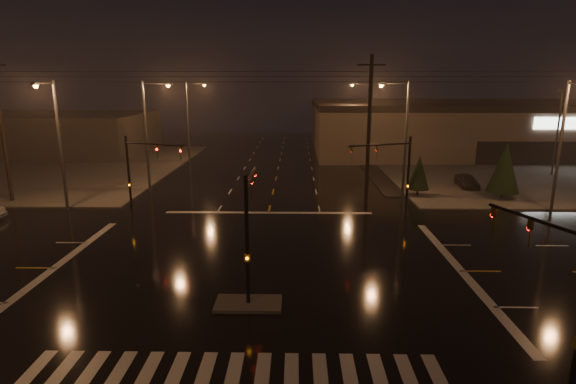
{
  "coord_description": "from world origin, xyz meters",
  "views": [
    {
      "loc": [
        2.13,
        -22.49,
        9.73
      ],
      "look_at": [
        1.62,
        5.45,
        3.0
      ],
      "focal_mm": 28.0,
      "sensor_mm": 36.0,
      "label": 1
    }
  ],
  "objects": [
    {
      "name": "ground",
      "position": [
        0.0,
        0.0,
        0.0
      ],
      "size": [
        140.0,
        140.0,
        0.0
      ],
      "primitive_type": "plane",
      "color": "black",
      "rests_on": "ground"
    },
    {
      "name": "sidewalk_ne",
      "position": [
        30.0,
        30.0,
        0.06
      ],
      "size": [
        36.0,
        36.0,
        0.12
      ],
      "primitive_type": "cube",
      "color": "#47443F",
      "rests_on": "ground"
    },
    {
      "name": "sidewalk_nw",
      "position": [
        -30.0,
        30.0,
        0.06
      ],
      "size": [
        36.0,
        36.0,
        0.12
      ],
      "primitive_type": "cube",
      "color": "#47443F",
      "rests_on": "ground"
    },
    {
      "name": "median_island",
      "position": [
        0.0,
        -4.0,
        0.07
      ],
      "size": [
        3.0,
        1.6,
        0.15
      ],
      "primitive_type": "cube",
      "color": "#47443F",
      "rests_on": "ground"
    },
    {
      "name": "crosswalk",
      "position": [
        0.0,
        -9.0,
        0.01
      ],
      "size": [
        15.0,
        2.6,
        0.01
      ],
      "primitive_type": "cube",
      "color": "beige",
      "rests_on": "ground"
    },
    {
      "name": "stop_bar_far",
      "position": [
        0.0,
        11.0,
        0.01
      ],
      "size": [
        16.0,
        0.5,
        0.01
      ],
      "primitive_type": "cube",
      "color": "beige",
      "rests_on": "ground"
    },
    {
      "name": "retail_building",
      "position": [
        35.0,
        45.99,
        3.84
      ],
      "size": [
        60.2,
        28.3,
        7.2
      ],
      "color": "brown",
      "rests_on": "ground"
    },
    {
      "name": "commercial_block",
      "position": [
        -35.0,
        42.0,
        2.8
      ],
      "size": [
        30.0,
        18.0,
        5.6
      ],
      "primitive_type": "cube",
      "color": "#3C3734",
      "rests_on": "ground"
    },
    {
      "name": "signal_mast_median",
      "position": [
        0.0,
        -3.07,
        3.75
      ],
      "size": [
        0.25,
        4.59,
        6.0
      ],
      "color": "black",
      "rests_on": "ground"
    },
    {
      "name": "signal_mast_ne",
      "position": [
        9.5,
        10.14,
        3.79
      ],
      "size": [
        4.84,
        1.86,
        6.0
      ],
      "color": "black",
      "rests_on": "ground"
    },
    {
      "name": "signal_mast_nw",
      "position": [
        -9.5,
        10.14,
        3.79
      ],
      "size": [
        4.84,
        1.86,
        6.0
      ],
      "color": "black",
      "rests_on": "ground"
    },
    {
      "name": "signal_mast_se",
      "position": [
        10.23,
        -9.75,
        3.71
      ],
      "size": [
        1.55,
        3.87,
        6.0
      ],
      "color": "black",
      "rests_on": "ground"
    },
    {
      "name": "streetlight_1",
      "position": [
        -11.18,
        18.0,
        5.8
      ],
      "size": [
        2.77,
        0.32,
        10.0
      ],
      "color": "#38383A",
      "rests_on": "ground"
    },
    {
      "name": "streetlight_2",
      "position": [
        -11.18,
        34.0,
        5.8
      ],
      "size": [
        2.77,
        0.32,
        10.0
      ],
      "color": "#38383A",
      "rests_on": "ground"
    },
    {
      "name": "streetlight_3",
      "position": [
        11.18,
        16.0,
        5.8
      ],
      "size": [
        2.77,
        0.32,
        10.0
      ],
      "color": "#38383A",
      "rests_on": "ground"
    },
    {
      "name": "streetlight_4",
      "position": [
        11.18,
        36.0,
        5.8
      ],
      "size": [
        2.77,
        0.32,
        10.0
      ],
      "color": "#38383A",
      "rests_on": "ground"
    },
    {
      "name": "streetlight_5",
      "position": [
        -16.0,
        11.18,
        5.8
      ],
      "size": [
        0.32,
        2.77,
        10.0
      ],
      "color": "#38383A",
      "rests_on": "ground"
    },
    {
      "name": "streetlight_6",
      "position": [
        22.0,
        11.18,
        5.8
      ],
      "size": [
        0.32,
        2.77,
        10.0
      ],
      "color": "#38383A",
      "rests_on": "ground"
    },
    {
      "name": "utility_pole_0",
      "position": [
        -22.0,
        14.0,
        6.13
      ],
      "size": [
        2.2,
        0.32,
        12.0
      ],
      "color": "black",
      "rests_on": "ground"
    },
    {
      "name": "utility_pole_1",
      "position": [
        8.0,
        14.0,
        6.13
      ],
      "size": [
        2.2,
        0.32,
        12.0
      ],
      "color": "black",
      "rests_on": "ground"
    },
    {
      "name": "conifer_0",
      "position": [
        12.91,
        16.39,
        2.21
      ],
      "size": [
        1.93,
        1.93,
        3.72
      ],
      "color": "black",
      "rests_on": "ground"
    },
    {
      "name": "conifer_1",
      "position": [
        19.93,
        15.52,
        2.79
      ],
      "size": [
        2.68,
        2.68,
        4.89
      ],
      "color": "black",
      "rests_on": "ground"
    },
    {
      "name": "car_parked",
      "position": [
        18.57,
        19.99,
        0.68
      ],
      "size": [
        1.88,
        4.12,
        1.37
      ],
      "primitive_type": "imported",
      "rotation": [
        0.0,
        0.0,
        -0.07
      ],
      "color": "black",
      "rests_on": "ground"
    }
  ]
}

